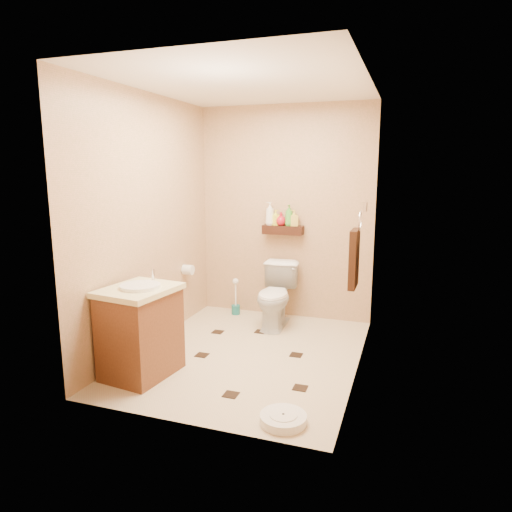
% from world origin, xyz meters
% --- Properties ---
extents(ground, '(2.50, 2.50, 0.00)m').
position_xyz_m(ground, '(0.00, 0.00, 0.00)').
color(ground, beige).
rests_on(ground, ground).
extents(wall_back, '(2.00, 0.04, 2.40)m').
position_xyz_m(wall_back, '(0.00, 1.25, 1.20)').
color(wall_back, tan).
rests_on(wall_back, ground).
extents(wall_front, '(2.00, 0.04, 2.40)m').
position_xyz_m(wall_front, '(0.00, -1.25, 1.20)').
color(wall_front, tan).
rests_on(wall_front, ground).
extents(wall_left, '(0.04, 2.50, 2.40)m').
position_xyz_m(wall_left, '(-1.00, 0.00, 1.20)').
color(wall_left, tan).
rests_on(wall_left, ground).
extents(wall_right, '(0.04, 2.50, 2.40)m').
position_xyz_m(wall_right, '(1.00, 0.00, 1.20)').
color(wall_right, tan).
rests_on(wall_right, ground).
extents(ceiling, '(2.00, 2.50, 0.02)m').
position_xyz_m(ceiling, '(0.00, 0.00, 2.40)').
color(ceiling, silver).
rests_on(ceiling, wall_back).
extents(wall_shelf, '(0.46, 0.14, 0.10)m').
position_xyz_m(wall_shelf, '(0.00, 1.17, 1.02)').
color(wall_shelf, '#34170E').
rests_on(wall_shelf, wall_back).
extents(floor_accents, '(1.23, 1.48, 0.01)m').
position_xyz_m(floor_accents, '(0.04, -0.05, 0.00)').
color(floor_accents, black).
rests_on(floor_accents, ground).
extents(toilet, '(0.42, 0.69, 0.68)m').
position_xyz_m(toilet, '(0.02, 0.83, 0.34)').
color(toilet, white).
rests_on(toilet, ground).
extents(vanity, '(0.58, 0.67, 0.87)m').
position_xyz_m(vanity, '(-0.70, -0.68, 0.39)').
color(vanity, brown).
rests_on(vanity, ground).
extents(bathroom_scale, '(0.38, 0.38, 0.06)m').
position_xyz_m(bathroom_scale, '(0.63, -1.03, 0.03)').
color(bathroom_scale, white).
rests_on(bathroom_scale, ground).
extents(toilet_brush, '(0.10, 0.10, 0.44)m').
position_xyz_m(toilet_brush, '(-0.54, 1.07, 0.15)').
color(toilet_brush, '#1B6D6E').
rests_on(toilet_brush, ground).
extents(towel_ring, '(0.12, 0.30, 0.76)m').
position_xyz_m(towel_ring, '(0.91, 0.25, 0.95)').
color(towel_ring, silver).
rests_on(towel_ring, wall_right).
extents(toilet_paper, '(0.12, 0.11, 0.12)m').
position_xyz_m(toilet_paper, '(-0.94, 0.65, 0.60)').
color(toilet_paper, white).
rests_on(toilet_paper, wall_left).
extents(bottle_a, '(0.14, 0.14, 0.26)m').
position_xyz_m(bottle_a, '(-0.15, 1.17, 1.20)').
color(bottle_a, white).
rests_on(bottle_a, wall_shelf).
extents(bottle_b, '(0.11, 0.11, 0.17)m').
position_xyz_m(bottle_b, '(-0.09, 1.17, 1.16)').
color(bottle_b, yellow).
rests_on(bottle_b, wall_shelf).
extents(bottle_c, '(0.14, 0.14, 0.15)m').
position_xyz_m(bottle_c, '(-0.02, 1.17, 1.15)').
color(bottle_c, red).
rests_on(bottle_c, wall_shelf).
extents(bottle_d, '(0.10, 0.10, 0.24)m').
position_xyz_m(bottle_d, '(0.07, 1.17, 1.19)').
color(bottle_d, green).
rests_on(bottle_d, wall_shelf).
extents(bottle_e, '(0.11, 0.11, 0.18)m').
position_xyz_m(bottle_e, '(0.13, 1.17, 1.16)').
color(bottle_e, gold).
rests_on(bottle_e, wall_shelf).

